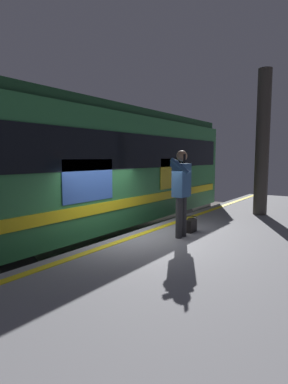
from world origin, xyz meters
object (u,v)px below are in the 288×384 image
Objects in this scene: train_carriage at (97,166)px; station_column at (262,143)px; passenger at (181,187)px; handbag at (191,225)px.

station_column reaches higher than train_carriage.
train_carriage is at bearing -108.90° from passenger.
station_column is at bearing 170.13° from passenger.
train_carriage reaches higher than passenger.
train_carriage reaches higher than handbag.
train_carriage is 3.61m from passenger.
handbag is 3.70m from station_column.
train_carriage is at bearing -100.96° from handbag.
passenger is 0.44× the size of station_column.
station_column is (-3.63, 0.63, 0.99)m from passenger.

